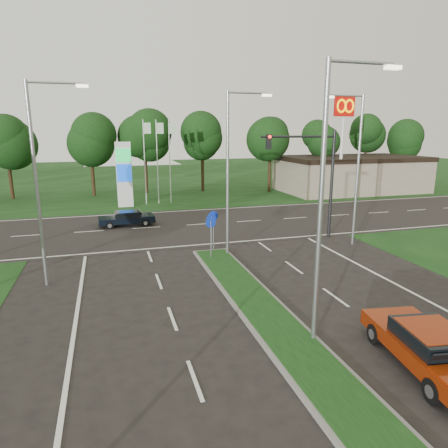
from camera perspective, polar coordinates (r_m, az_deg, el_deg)
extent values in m
cube|color=black|center=(60.53, -11.07, 6.30)|extent=(160.00, 50.00, 0.02)
cube|color=black|center=(30.21, -5.37, -0.20)|extent=(160.00, 12.00, 0.02)
cube|color=slate|center=(12.51, 13.87, -20.57)|extent=(2.00, 26.00, 0.12)
cube|color=gray|center=(49.53, 17.64, 6.79)|extent=(16.00, 9.00, 4.00)
cylinder|color=gray|center=(12.82, 13.59, 1.86)|extent=(0.16, 0.16, 9.00)
cylinder|color=gray|center=(13.32, 19.08, 20.98)|extent=(2.20, 0.10, 0.10)
cube|color=#FFF2CC|center=(13.95, 22.98, 19.88)|extent=(0.50, 0.22, 0.12)
cylinder|color=gray|center=(21.95, 0.51, 6.78)|extent=(0.16, 0.16, 9.00)
cylinder|color=gray|center=(22.25, 3.39, 18.19)|extent=(2.20, 0.10, 0.10)
cube|color=#FFF2CC|center=(22.63, 6.14, 17.80)|extent=(0.50, 0.22, 0.12)
cylinder|color=gray|center=(19.26, -25.17, 4.65)|extent=(0.16, 0.16, 9.00)
cylinder|color=gray|center=(19.07, -23.09, 18.07)|extent=(2.20, 0.10, 0.10)
cube|color=#FFF2CC|center=(18.99, -19.60, 18.07)|extent=(0.50, 0.22, 0.12)
cylinder|color=gray|center=(25.55, 18.54, 7.00)|extent=(0.16, 0.16, 9.00)
cylinder|color=gray|center=(24.90, 17.12, 17.11)|extent=(2.20, 0.10, 0.10)
cube|color=#FFF2CC|center=(24.32, 14.84, 17.12)|extent=(0.50, 0.22, 0.12)
cylinder|color=black|center=(27.06, 15.11, 5.39)|extent=(0.20, 0.20, 7.00)
cylinder|color=black|center=(25.62, 10.63, 12.17)|extent=(5.00, 0.14, 0.14)
cube|color=black|center=(24.79, 6.39, 11.59)|extent=(0.28, 0.28, 0.90)
sphere|color=#FF190C|center=(24.62, 6.57, 12.28)|extent=(0.20, 0.20, 0.20)
cylinder|color=gray|center=(21.83, -1.89, -2.36)|extent=(0.06, 0.06, 2.20)
cylinder|color=#0C26A5|center=(21.58, -1.91, 0.20)|extent=(0.56, 0.04, 0.56)
cylinder|color=gray|center=(22.84, -1.79, -1.66)|extent=(0.06, 0.06, 2.20)
cylinder|color=#0C26A5|center=(22.60, -1.81, 0.79)|extent=(0.56, 0.04, 0.56)
cylinder|color=gray|center=(23.57, -1.51, -1.20)|extent=(0.06, 0.06, 2.20)
cylinder|color=#0C26A5|center=(23.34, -1.53, 1.18)|extent=(0.56, 0.04, 0.56)
cube|color=silver|center=(38.11, -14.07, 6.81)|extent=(1.40, 0.30, 6.00)
cube|color=#0CA53F|center=(37.79, -14.21, 9.50)|extent=(1.30, 0.08, 1.20)
cube|color=#0C3FBF|center=(37.91, -14.07, 7.09)|extent=(1.30, 0.08, 1.60)
cylinder|color=silver|center=(39.15, -11.26, 8.58)|extent=(0.08, 0.08, 8.00)
cube|color=#B2D8B2|center=(39.07, -10.95, 13.29)|extent=(0.70, 0.02, 1.00)
cylinder|color=silver|center=(39.27, -9.50, 8.66)|extent=(0.08, 0.08, 8.00)
cube|color=#B2D8B2|center=(39.21, -9.16, 13.35)|extent=(0.70, 0.02, 1.00)
cylinder|color=silver|center=(39.44, -7.75, 8.74)|extent=(0.08, 0.08, 8.00)
cube|color=#B2D8B2|center=(39.38, -7.38, 13.41)|extent=(0.70, 0.02, 1.00)
cylinder|color=silver|center=(43.79, 16.43, 10.07)|extent=(0.30, 0.30, 10.00)
cube|color=#BF0C07|center=(43.82, 16.81, 15.81)|extent=(2.20, 0.35, 2.00)
torus|color=#FFC600|center=(43.39, 16.46, 15.87)|extent=(1.06, 0.16, 1.06)
torus|color=#FFC600|center=(43.88, 17.48, 15.77)|extent=(1.06, 0.16, 1.06)
cylinder|color=black|center=(45.46, -9.35, 6.97)|extent=(0.36, 0.36, 4.40)
sphere|color=black|center=(45.22, -9.56, 12.40)|extent=(6.00, 6.00, 6.00)
sphere|color=black|center=(45.06, -9.18, 13.68)|extent=(4.80, 4.80, 4.80)
cube|color=maroon|center=(13.87, 27.21, -15.61)|extent=(2.62, 4.98, 0.49)
cube|color=black|center=(13.59, 27.65, -14.05)|extent=(1.94, 2.31, 0.45)
cube|color=maroon|center=(13.50, 27.76, -13.19)|extent=(1.79, 1.92, 0.04)
cylinder|color=black|center=(14.66, 20.70, -14.49)|extent=(0.31, 0.69, 0.67)
cylinder|color=black|center=(15.55, 26.64, -13.44)|extent=(0.31, 0.69, 0.67)
cylinder|color=black|center=(12.47, 27.69, -20.41)|extent=(0.31, 0.69, 0.67)
cube|color=black|center=(30.71, -13.73, 0.66)|extent=(4.07, 1.79, 0.41)
cube|color=black|center=(30.64, -13.62, 1.39)|extent=(1.81, 1.46, 0.38)
cube|color=black|center=(30.60, -13.64, 1.74)|extent=(1.49, 1.37, 0.04)
cylinder|color=black|center=(29.96, -16.01, -0.21)|extent=(0.57, 0.20, 0.56)
cylinder|color=black|center=(31.41, -16.15, 0.38)|extent=(0.57, 0.20, 0.56)
cylinder|color=black|center=(30.17, -11.15, 0.14)|extent=(0.57, 0.20, 0.56)
cylinder|color=black|center=(31.60, -11.51, 0.71)|extent=(0.57, 0.20, 0.56)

